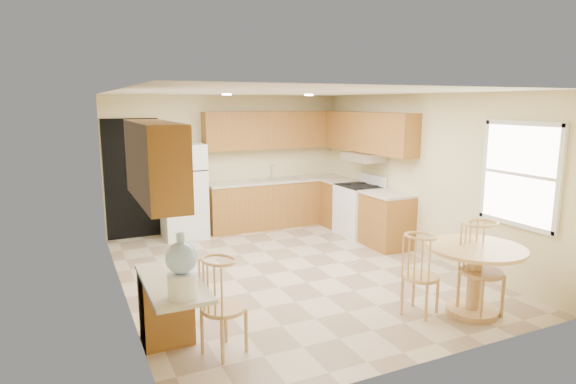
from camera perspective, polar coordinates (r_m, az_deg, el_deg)
name	(u,v)px	position (r m, az deg, el deg)	size (l,w,h in m)	color
floor	(290,271)	(6.95, 0.30, -9.32)	(5.50, 5.50, 0.00)	#BFAA8B
ceiling	(291,92)	(6.54, 0.32, 11.75)	(4.50, 5.50, 0.02)	white
wall_back	(228,162)	(9.17, -7.10, 3.49)	(4.50, 0.02, 2.50)	beige
wall_front	(426,232)	(4.37, 16.04, -4.62)	(4.50, 0.02, 2.50)	beige
wall_left	(119,198)	(6.04, -19.37, -0.68)	(0.02, 5.50, 2.50)	beige
wall_right	(419,174)	(7.86, 15.31, 2.03)	(0.02, 5.50, 2.50)	beige
doorway	(133,179)	(8.80, -17.93, 1.46)	(0.90, 0.02, 2.10)	black
base_cab_back	(277,204)	(9.33, -1.30, -1.38)	(2.75, 0.60, 0.87)	#A16829
counter_back	(277,180)	(9.25, -1.31, 1.38)	(2.75, 0.63, 0.04)	beige
base_cab_right_a	(341,204)	(9.31, 6.26, -1.47)	(0.60, 0.59, 0.87)	#A16829
counter_right_a	(341,181)	(9.22, 6.31, 1.29)	(0.63, 0.59, 0.04)	beige
base_cab_right_b	(386,221)	(8.13, 11.60, -3.39)	(0.60, 0.80, 0.87)	#A16829
counter_right_b	(388,194)	(8.04, 11.71, -0.23)	(0.63, 0.80, 0.04)	beige
upper_cab_back	(274,130)	(9.27, -1.68, 7.37)	(2.75, 0.33, 0.70)	#A16829
upper_cab_right	(368,132)	(8.65, 9.45, 7.01)	(0.33, 2.42, 0.70)	#A16829
upper_cab_left	(155,162)	(4.40, -15.50, 3.47)	(0.33, 1.40, 0.70)	#A16829
sink	(276,179)	(9.24, -1.46, 1.51)	(0.78, 0.44, 0.01)	silver
range_hood	(364,157)	(8.62, 9.01, 4.14)	(0.50, 0.76, 0.14)	silver
desk_pedestal	(166,307)	(5.07, -14.24, -13.06)	(0.48, 0.42, 0.72)	#A16829
desk_top	(172,282)	(4.58, -13.54, -10.39)	(0.50, 1.20, 0.04)	beige
window	(520,174)	(6.52, 25.81, 1.89)	(0.06, 1.12, 1.30)	white
can_light_a	(227,94)	(7.47, -7.27, 11.40)	(0.14, 0.14, 0.02)	white
can_light_b	(309,95)	(8.02, 2.49, 11.41)	(0.14, 0.14, 0.02)	white
refrigerator	(183,191)	(8.65, -12.31, 0.11)	(0.73, 0.72, 1.66)	white
stove	(359,210)	(8.73, 8.42, -2.10)	(0.65, 0.76, 1.09)	white
dining_table	(475,270)	(5.85, 21.24, -8.59)	(1.07, 1.07, 0.79)	tan
chair_table_a	(427,269)	(5.58, 16.10, -8.72)	(0.41, 0.52, 0.92)	tan
chair_table_b	(490,263)	(5.74, 22.81, -7.75)	(0.46, 0.46, 1.05)	tan
chair_desk	(226,300)	(4.59, -7.33, -12.53)	(0.41, 0.53, 0.94)	tan
water_crock	(182,269)	(4.10, -12.49, -8.86)	(0.26, 0.26, 0.55)	white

